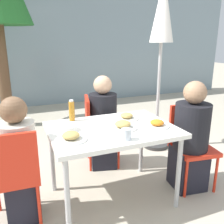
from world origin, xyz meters
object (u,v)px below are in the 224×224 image
(person_right, at_px, (190,140))
(closed_umbrella, at_px, (162,23))
(bottle, at_px, (72,111))
(drinking_cup, at_px, (126,134))
(chair_left, at_px, (13,172))
(person_left, at_px, (20,164))
(person_far, at_px, (103,125))
(salad_bowl, at_px, (68,128))
(chair_far, at_px, (96,126))
(chair_right, at_px, (190,139))

(person_right, distance_m, closed_umbrella, 1.58)
(bottle, bearing_deg, drinking_cup, -66.01)
(bottle, xyz_separation_m, drinking_cup, (0.29, -0.65, -0.05))
(chair_left, bearing_deg, person_right, 0.06)
(person_left, distance_m, drinking_cup, 0.93)
(person_far, distance_m, salad_bowl, 0.83)
(person_right, height_order, bottle, person_right)
(person_right, relative_size, chair_far, 1.32)
(chair_right, height_order, closed_umbrella, closed_umbrella)
(bottle, relative_size, salad_bowl, 1.31)
(person_left, bearing_deg, bottle, 32.58)
(person_left, height_order, bottle, person_left)
(person_right, xyz_separation_m, chair_far, (-0.73, 0.84, -0.03))
(closed_umbrella, bearing_deg, person_right, -103.51)
(person_far, relative_size, closed_umbrella, 0.49)
(chair_left, xyz_separation_m, person_far, (1.03, 0.71, 0.03))
(person_far, bearing_deg, bottle, -41.10)
(chair_right, bearing_deg, bottle, -10.34)
(person_right, distance_m, person_far, 1.02)
(chair_right, relative_size, drinking_cup, 9.30)
(chair_left, distance_m, salad_bowl, 0.57)
(chair_far, bearing_deg, chair_left, -38.01)
(closed_umbrella, xyz_separation_m, salad_bowl, (-1.45, -0.83, -0.95))
(person_right, distance_m, bottle, 1.24)
(person_left, distance_m, chair_right, 1.71)
(chair_left, bearing_deg, drinking_cup, -14.24)
(chair_far, xyz_separation_m, drinking_cup, (-0.09, -1.04, 0.29))
(chair_right, bearing_deg, chair_left, 7.93)
(person_left, bearing_deg, salad_bowl, 8.84)
(person_left, relative_size, closed_umbrella, 0.48)
(person_left, xyz_separation_m, person_right, (1.64, -0.14, 0.01))
(chair_left, height_order, chair_far, same)
(person_left, bearing_deg, closed_umbrella, 27.18)
(salad_bowl, bearing_deg, person_left, -173.46)
(person_right, xyz_separation_m, salad_bowl, (-1.21, 0.19, 0.23))
(chair_right, height_order, person_right, person_right)
(chair_left, xyz_separation_m, bottle, (0.59, 0.39, 0.34))
(chair_right, bearing_deg, drinking_cup, 24.46)
(person_left, height_order, drinking_cup, person_left)
(person_left, xyz_separation_m, bottle, (0.53, 0.31, 0.32))
(drinking_cup, bearing_deg, person_left, 157.63)
(person_left, xyz_separation_m, salad_bowl, (0.44, 0.05, 0.24))
(chair_far, relative_size, salad_bowl, 5.33)
(person_right, xyz_separation_m, person_far, (-0.67, 0.78, -0.00))
(person_right, bearing_deg, closed_umbrella, -95.79)
(person_left, distance_m, chair_far, 1.15)
(person_far, bearing_deg, chair_far, -121.92)
(person_right, bearing_deg, bottle, -14.53)
(chair_right, xyz_separation_m, drinking_cup, (-0.88, -0.27, 0.29))
(chair_left, distance_m, closed_umbrella, 2.48)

